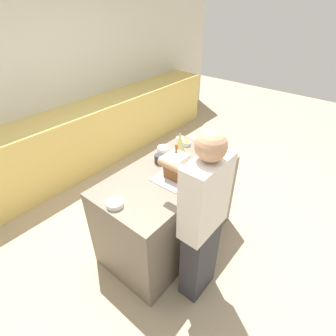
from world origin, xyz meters
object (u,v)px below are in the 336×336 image
at_px(candy_bowl_front_corner, 163,149).
at_px(candy_bowl_far_right, 180,139).
at_px(mug, 159,159).
at_px(baking_tray, 175,176).
at_px(person, 202,222).
at_px(candy_bowl_beside_tree, 186,143).
at_px(candy_bowl_center_rear, 115,203).
at_px(gingerbread_house, 175,165).
at_px(decorative_tree, 180,145).

bearing_deg(candy_bowl_front_corner, candy_bowl_far_right, 0.96).
relative_size(candy_bowl_front_corner, mug, 1.39).
distance_m(baking_tray, person, 0.55).
xyz_separation_m(candy_bowl_beside_tree, candy_bowl_far_right, (0.04, 0.11, -0.00)).
xyz_separation_m(candy_bowl_center_rear, candy_bowl_far_right, (1.20, 0.26, -0.00)).
relative_size(candy_bowl_beside_tree, candy_bowl_far_right, 1.02).
height_order(candy_bowl_front_corner, candy_bowl_far_right, candy_bowl_front_corner).
height_order(baking_tray, candy_bowl_center_rear, candy_bowl_center_rear).
bearing_deg(candy_bowl_far_right, person, -134.28).
distance_m(baking_tray, mug, 0.29).
bearing_deg(candy_bowl_beside_tree, candy_bowl_front_corner, 157.29).
bearing_deg(candy_bowl_far_right, candy_bowl_beside_tree, -107.72).
xyz_separation_m(gingerbread_house, candy_bowl_center_rear, (-0.62, 0.13, -0.10)).
relative_size(gingerbread_house, person, 0.19).
distance_m(baking_tray, candy_bowl_center_rear, 0.63).
bearing_deg(decorative_tree, person, -130.47).
distance_m(candy_bowl_front_corner, candy_bowl_far_right, 0.30).
relative_size(baking_tray, candy_bowl_front_corner, 2.98).
bearing_deg(person, gingerbread_house, 61.08).
xyz_separation_m(mug, person, (-0.35, -0.76, -0.11)).
bearing_deg(candy_bowl_center_rear, candy_bowl_front_corner, 15.93).
xyz_separation_m(candy_bowl_center_rear, mug, (0.71, 0.15, 0.02)).
relative_size(baking_tray, candy_bowl_beside_tree, 4.22).
bearing_deg(candy_bowl_front_corner, gingerbread_house, -126.61).
bearing_deg(decorative_tree, candy_bowl_beside_tree, 20.88).
height_order(candy_bowl_beside_tree, mug, mug).
xyz_separation_m(baking_tray, gingerbread_house, (0.00, 0.00, 0.12)).
distance_m(decorative_tree, candy_bowl_beside_tree, 0.29).
bearing_deg(gingerbread_house, candy_bowl_center_rear, 168.29).
xyz_separation_m(baking_tray, decorative_tree, (0.30, 0.18, 0.14)).
height_order(candy_bowl_front_corner, candy_bowl_center_rear, candy_bowl_front_corner).
bearing_deg(person, decorative_tree, 49.53).
xyz_separation_m(decorative_tree, candy_bowl_beside_tree, (0.25, 0.09, -0.12)).
bearing_deg(decorative_tree, mug, 156.55).
bearing_deg(candy_bowl_beside_tree, person, -137.05).
relative_size(decorative_tree, candy_bowl_far_right, 3.16).
xyz_separation_m(candy_bowl_front_corner, candy_bowl_center_rear, (-0.90, -0.26, -0.00)).
distance_m(candy_bowl_front_corner, candy_bowl_center_rear, 0.94).
bearing_deg(gingerbread_house, decorative_tree, 31.22).
relative_size(decorative_tree, person, 0.18).
height_order(candy_bowl_far_right, mug, mug).
relative_size(gingerbread_house, candy_bowl_center_rear, 2.21).
bearing_deg(candy_bowl_beside_tree, mug, -179.60).
relative_size(decorative_tree, candy_bowl_front_corner, 2.18).
bearing_deg(decorative_tree, baking_tray, -148.78).
height_order(decorative_tree, mug, decorative_tree).
relative_size(decorative_tree, candy_bowl_center_rear, 2.09).
xyz_separation_m(candy_bowl_front_corner, candy_bowl_beside_tree, (0.26, -0.11, -0.00)).
bearing_deg(gingerbread_house, mug, 72.02).
distance_m(candy_bowl_front_corner, person, 1.03).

